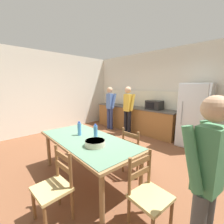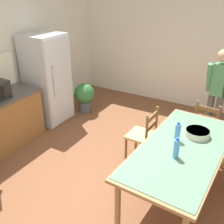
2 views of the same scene
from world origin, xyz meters
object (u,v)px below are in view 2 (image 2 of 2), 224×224
object	(u,v)px
bottle_off_centre	(178,132)
serving_bowl	(198,133)
potted_plant	(84,96)
chair_head_end	(207,126)
bottle_near_centre	(176,148)
person_by_table	(218,89)
dining_table	(182,152)
chair_side_far_right	(143,135)
refrigerator	(47,79)

from	to	relation	value
bottle_off_centre	serving_bowl	distance (m)	0.33
potted_plant	chair_head_end	bearing A→B (deg)	-93.51
bottle_near_centre	person_by_table	size ratio (longest dim) A/B	0.17
serving_bowl	person_by_table	distance (m)	1.52
chair_head_end	dining_table	bearing A→B (deg)	92.85
person_by_table	potted_plant	world-z (taller)	person_by_table
chair_side_far_right	potted_plant	distance (m)	2.08
refrigerator	dining_table	distance (m)	3.13
dining_table	chair_side_far_right	world-z (taller)	chair_side_far_right
refrigerator	person_by_table	distance (m)	3.25
serving_bowl	dining_table	bearing A→B (deg)	165.54
chair_side_far_right	chair_head_end	bearing A→B (deg)	136.99
bottle_near_centre	potted_plant	xyz separation A→B (m)	(1.75, 2.57, -0.50)
dining_table	potted_plant	bearing A→B (deg)	60.04
chair_side_far_right	potted_plant	bearing A→B (deg)	-116.03
bottle_near_centre	bottle_off_centre	xyz separation A→B (m)	(0.37, 0.10, 0.00)
dining_table	person_by_table	world-z (taller)	person_by_table
serving_bowl	person_by_table	bearing A→B (deg)	0.88
chair_side_far_right	potted_plant	xyz separation A→B (m)	(0.98, 1.83, -0.06)
bottle_off_centre	chair_head_end	bearing A→B (deg)	-8.71
serving_bowl	chair_side_far_right	bearing A→B (deg)	79.80
bottle_near_centre	refrigerator	bearing A→B (deg)	69.77
bottle_off_centre	chair_side_far_right	xyz separation A→B (m)	(0.40, 0.63, -0.45)
refrigerator	bottle_off_centre	size ratio (longest dim) A/B	6.57
dining_table	serving_bowl	distance (m)	0.39
bottle_off_centre	chair_head_end	distance (m)	1.31
dining_table	chair_side_far_right	xyz separation A→B (m)	(0.51, 0.75, -0.25)
person_by_table	bottle_near_centre	bearing A→B (deg)	6.96
dining_table	bottle_off_centre	world-z (taller)	bottle_off_centre
refrigerator	bottle_near_centre	bearing A→B (deg)	-110.23
dining_table	chair_side_far_right	distance (m)	0.94
bottle_near_centre	serving_bowl	xyz separation A→B (m)	(0.62, -0.11, -0.07)
serving_bowl	person_by_table	size ratio (longest dim) A/B	0.20
bottle_near_centre	chair_head_end	world-z (taller)	bottle_near_centre
person_by_table	potted_plant	size ratio (longest dim) A/B	2.45
dining_table	serving_bowl	world-z (taller)	serving_bowl
dining_table	bottle_near_centre	distance (m)	0.33
chair_head_end	serving_bowl	bearing A→B (deg)	97.16
dining_table	chair_head_end	bearing A→B (deg)	-3.10
bottle_near_centre	chair_side_far_right	bearing A→B (deg)	43.68
refrigerator	bottle_off_centre	bearing A→B (deg)	-104.25
refrigerator	chair_head_end	distance (m)	3.15
chair_side_far_right	person_by_table	distance (m)	1.66
serving_bowl	person_by_table	world-z (taller)	person_by_table
refrigerator	potted_plant	bearing A→B (deg)	-33.72
chair_head_end	person_by_table	world-z (taller)	person_by_table
refrigerator	dining_table	xyz separation A→B (m)	(-0.85, -3.01, -0.20)
dining_table	person_by_table	xyz separation A→B (m)	(1.88, -0.07, 0.23)
chair_head_end	person_by_table	bearing A→B (deg)	-83.75
bottle_near_centre	dining_table	bearing A→B (deg)	-3.18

